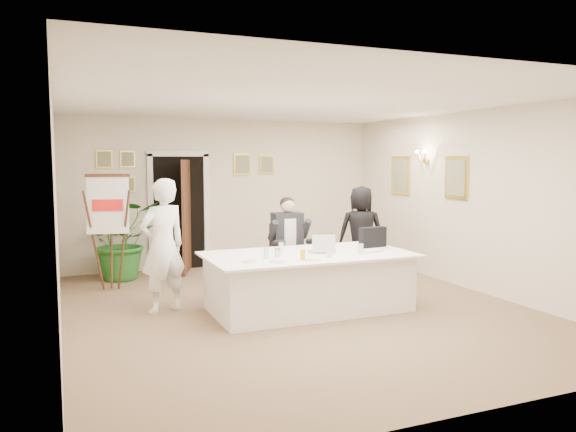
# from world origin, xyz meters

# --- Properties ---
(floor) EXTENTS (7.00, 7.00, 0.00)m
(floor) POSITION_xyz_m (0.00, 0.00, 0.00)
(floor) COLOR brown
(floor) RESTS_ON ground
(ceiling) EXTENTS (6.00, 7.00, 0.02)m
(ceiling) POSITION_xyz_m (0.00, 0.00, 2.80)
(ceiling) COLOR white
(ceiling) RESTS_ON wall_back
(wall_back) EXTENTS (6.00, 0.10, 2.80)m
(wall_back) POSITION_xyz_m (0.00, 3.50, 1.40)
(wall_back) COLOR beige
(wall_back) RESTS_ON floor
(wall_front) EXTENTS (6.00, 0.10, 2.80)m
(wall_front) POSITION_xyz_m (0.00, -3.50, 1.40)
(wall_front) COLOR beige
(wall_front) RESTS_ON floor
(wall_left) EXTENTS (0.10, 7.00, 2.80)m
(wall_left) POSITION_xyz_m (-3.00, 0.00, 1.40)
(wall_left) COLOR beige
(wall_left) RESTS_ON floor
(wall_right) EXTENTS (0.10, 7.00, 2.80)m
(wall_right) POSITION_xyz_m (3.00, 0.00, 1.40)
(wall_right) COLOR beige
(wall_right) RESTS_ON floor
(doorway) EXTENTS (1.14, 0.86, 2.20)m
(doorway) POSITION_xyz_m (-0.88, 3.32, 1.04)
(doorway) COLOR black
(doorway) RESTS_ON floor
(pictures_back_wall) EXTENTS (3.40, 0.06, 0.80)m
(pictures_back_wall) POSITION_xyz_m (-0.80, 3.47, 1.85)
(pictures_back_wall) COLOR gold
(pictures_back_wall) RESTS_ON wall_back
(pictures_right_wall) EXTENTS (0.06, 2.20, 0.80)m
(pictures_right_wall) POSITION_xyz_m (2.97, 1.20, 1.75)
(pictures_right_wall) COLOR gold
(pictures_right_wall) RESTS_ON wall_right
(wall_sconce) EXTENTS (0.20, 0.30, 0.24)m
(wall_sconce) POSITION_xyz_m (2.90, 1.20, 2.10)
(wall_sconce) COLOR gold
(wall_sconce) RESTS_ON wall_right
(conference_table) EXTENTS (2.77, 1.48, 0.78)m
(conference_table) POSITION_xyz_m (0.13, -0.12, 0.39)
(conference_table) COLOR white
(conference_table) RESTS_ON floor
(seated_man) EXTENTS (0.76, 0.80, 1.48)m
(seated_man) POSITION_xyz_m (0.32, 1.05, 0.74)
(seated_man) COLOR black
(seated_man) RESTS_ON floor
(flip_chart) EXTENTS (0.64, 0.45, 1.78)m
(flip_chart) POSITION_xyz_m (-2.26, 2.08, 0.83)
(flip_chart) COLOR #352110
(flip_chart) RESTS_ON floor
(standing_man) EXTENTS (0.76, 0.63, 1.79)m
(standing_man) POSITION_xyz_m (-1.71, 0.50, 0.90)
(standing_man) COLOR white
(standing_man) RESTS_ON floor
(standing_woman) EXTENTS (0.92, 0.77, 1.60)m
(standing_woman) POSITION_xyz_m (1.80, 1.39, 0.80)
(standing_woman) COLOR black
(standing_woman) RESTS_ON floor
(potted_palm) EXTENTS (1.51, 1.42, 1.33)m
(potted_palm) POSITION_xyz_m (-2.00, 2.91, 0.67)
(potted_palm) COLOR #206120
(potted_palm) RESTS_ON floor
(laptop) EXTENTS (0.41, 0.43, 0.28)m
(laptop) POSITION_xyz_m (0.31, -0.09, 0.91)
(laptop) COLOR #B7BABC
(laptop) RESTS_ON conference_table
(laptop_bag) EXTENTS (0.43, 0.15, 0.29)m
(laptop_bag) POSITION_xyz_m (1.21, 0.02, 0.92)
(laptop_bag) COLOR black
(laptop_bag) RESTS_ON conference_table
(paper_stack) EXTENTS (0.31, 0.26, 0.03)m
(paper_stack) POSITION_xyz_m (0.99, -0.33, 0.79)
(paper_stack) COLOR white
(paper_stack) RESTS_ON conference_table
(plate_left) EXTENTS (0.23, 0.23, 0.01)m
(plate_left) POSITION_xyz_m (-0.82, -0.43, 0.78)
(plate_left) COLOR white
(plate_left) RESTS_ON conference_table
(plate_mid) EXTENTS (0.28, 0.28, 0.01)m
(plate_mid) POSITION_xyz_m (-0.49, -0.57, 0.78)
(plate_mid) COLOR white
(plate_mid) RESTS_ON conference_table
(plate_near) EXTENTS (0.22, 0.22, 0.01)m
(plate_near) POSITION_xyz_m (-0.05, -0.63, 0.78)
(plate_near) COLOR white
(plate_near) RESTS_ON conference_table
(glass_a) EXTENTS (0.08, 0.08, 0.14)m
(glass_a) POSITION_xyz_m (-0.54, -0.28, 0.84)
(glass_a) COLOR silver
(glass_a) RESTS_ON conference_table
(glass_b) EXTENTS (0.08, 0.08, 0.14)m
(glass_b) POSITION_xyz_m (0.25, -0.49, 0.84)
(glass_b) COLOR silver
(glass_b) RESTS_ON conference_table
(glass_c) EXTENTS (0.07, 0.07, 0.14)m
(glass_c) POSITION_xyz_m (0.76, -0.43, 0.84)
(glass_c) COLOR silver
(glass_c) RESTS_ON conference_table
(glass_d) EXTENTS (0.07, 0.07, 0.14)m
(glass_d) POSITION_xyz_m (-0.19, 0.09, 0.84)
(glass_d) COLOR silver
(glass_d) RESTS_ON conference_table
(oj_glass) EXTENTS (0.07, 0.07, 0.13)m
(oj_glass) POSITION_xyz_m (-0.15, -0.55, 0.84)
(oj_glass) COLOR gold
(oj_glass) RESTS_ON conference_table
(steel_jug) EXTENTS (0.09, 0.09, 0.11)m
(steel_jug) POSITION_xyz_m (-0.37, -0.25, 0.83)
(steel_jug) COLOR silver
(steel_jug) RESTS_ON conference_table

